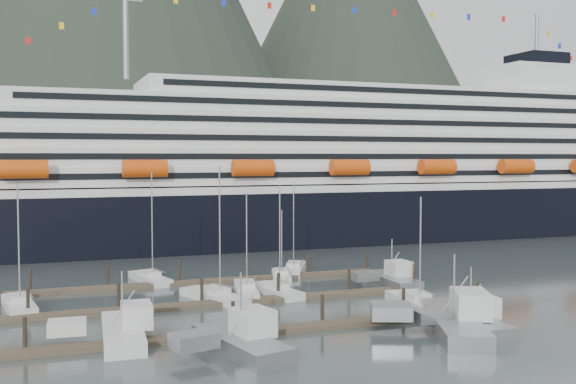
% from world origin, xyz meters
% --- Properties ---
extents(ground, '(1600.00, 1600.00, 0.00)m').
position_xyz_m(ground, '(0.00, 0.00, 0.00)').
color(ground, '#465251').
rests_on(ground, ground).
extents(mountains, '(870.00, 440.00, 420.00)m').
position_xyz_m(mountains, '(52.48, 588.54, 163.40)').
color(mountains, black).
rests_on(mountains, ground).
extents(cruise_ship, '(210.00, 30.40, 50.30)m').
position_xyz_m(cruise_ship, '(30.03, 54.94, 12.04)').
color(cruise_ship, black).
rests_on(cruise_ship, ground).
extents(dock_near, '(48.18, 2.28, 3.20)m').
position_xyz_m(dock_near, '(-4.93, -9.95, 0.31)').
color(dock_near, '#42362A').
rests_on(dock_near, ground).
extents(dock_mid, '(48.18, 2.28, 3.20)m').
position_xyz_m(dock_mid, '(-4.93, 3.05, 0.31)').
color(dock_mid, '#42362A').
rests_on(dock_mid, ground).
extents(dock_far, '(48.18, 2.28, 3.20)m').
position_xyz_m(dock_far, '(-4.93, 16.05, 0.31)').
color(dock_far, '#42362A').
rests_on(dock_far, ground).
extents(sailboat_a, '(4.06, 9.82, 14.14)m').
position_xyz_m(sailboat_a, '(-27.00, 8.22, 0.43)').
color(sailboat_a, silver).
rests_on(sailboat_a, ground).
extents(sailboat_b, '(6.45, 10.37, 15.87)m').
position_xyz_m(sailboat_b, '(-6.21, 5.47, 0.44)').
color(sailboat_b, silver).
rests_on(sailboat_b, ground).
extents(sailboat_c, '(4.31, 9.42, 13.72)m').
position_xyz_m(sailboat_c, '(1.40, 6.14, 0.42)').
color(sailboat_c, silver).
rests_on(sailboat_c, ground).
extents(sailboat_d, '(4.77, 10.79, 12.32)m').
position_xyz_m(sailboat_d, '(-1.73, 7.91, 0.40)').
color(sailboat_d, silver).
rests_on(sailboat_d, ground).
extents(sailboat_e, '(4.64, 9.82, 14.82)m').
position_xyz_m(sailboat_e, '(-11.43, 19.45, 0.43)').
color(sailboat_e, silver).
rests_on(sailboat_e, ground).
extents(sailboat_f, '(4.62, 8.47, 9.78)m').
position_xyz_m(sailboat_f, '(5.38, 15.41, 0.39)').
color(sailboat_f, silver).
rests_on(sailboat_f, ground).
extents(sailboat_g, '(6.69, 10.14, 13.42)m').
position_xyz_m(sailboat_g, '(8.94, 19.99, 0.41)').
color(sailboat_g, silver).
rests_on(sailboat_g, ground).
extents(sailboat_h, '(3.59, 10.09, 12.65)m').
position_xyz_m(sailboat_h, '(13.51, -5.39, 0.43)').
color(sailboat_h, silver).
rests_on(sailboat_h, ground).
extents(trawler_a, '(9.09, 12.58, 6.80)m').
position_xyz_m(trawler_a, '(-18.04, -7.74, 0.88)').
color(trawler_a, silver).
rests_on(trawler_a, ground).
extents(trawler_b, '(9.34, 11.95, 7.42)m').
position_xyz_m(trawler_b, '(-9.11, -15.03, 0.93)').
color(trawler_b, gray).
rests_on(trawler_b, ground).
extents(trawler_c, '(12.70, 15.87, 7.97)m').
position_xyz_m(trawler_c, '(11.72, -14.93, 0.98)').
color(trawler_c, gray).
rests_on(trawler_c, ground).
extents(trawler_d, '(8.30, 11.19, 6.49)m').
position_xyz_m(trawler_d, '(13.63, -14.99, 0.85)').
color(trawler_d, gray).
rests_on(trawler_d, ground).
extents(trawler_e, '(7.73, 10.14, 6.55)m').
position_xyz_m(trawler_e, '(16.98, 6.48, 0.86)').
color(trawler_e, gray).
rests_on(trawler_e, ground).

